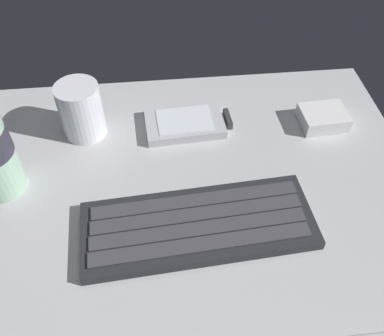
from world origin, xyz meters
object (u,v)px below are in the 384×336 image
at_px(charger_block, 323,118).
at_px(juice_cup, 82,112).
at_px(keyboard, 197,225).
at_px(handheld_device, 189,123).

bearing_deg(charger_block, juice_cup, 176.96).
bearing_deg(keyboard, handheld_device, 87.66).
distance_m(keyboard, charger_block, 0.28).
distance_m(handheld_device, juice_cup, 0.16).
xyz_separation_m(handheld_device, juice_cup, (-0.16, 0.00, 0.03)).
bearing_deg(juice_cup, keyboard, -52.34).
bearing_deg(handheld_device, juice_cup, 178.40).
relative_size(juice_cup, charger_block, 1.21).
xyz_separation_m(keyboard, handheld_device, (0.01, 0.19, -0.00)).
distance_m(keyboard, handheld_device, 0.19).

